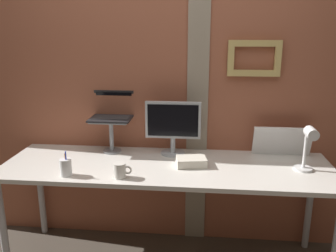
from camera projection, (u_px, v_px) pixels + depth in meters
The scene contains 10 objects.
brick_wall_back at pixel (167, 80), 2.69m from camera, with size 3.69×0.16×2.59m.
desk at pixel (167, 174), 2.46m from camera, with size 2.27×0.69×0.77m.
monitor at pixel (173, 123), 2.59m from camera, with size 0.41×0.18×0.40m.
laptop_stand at pixel (111, 130), 2.66m from camera, with size 0.28×0.22×0.25m.
laptop at pixel (113, 111), 2.68m from camera, with size 0.31×0.28×0.20m.
whiteboard_panel at pixel (282, 141), 2.58m from camera, with size 0.42×0.02×0.23m, color white.
desk_lamp at pixel (308, 145), 2.25m from camera, with size 0.12×0.20×0.32m.
pen_cup at pixel (66, 167), 2.25m from camera, with size 0.07×0.07×0.17m.
coffee_mug at pixel (120, 170), 2.22m from camera, with size 0.12×0.08×0.10m.
paper_clutter_stack at pixel (191, 162), 2.42m from camera, with size 0.20×0.14×0.06m, color silver.
Camera 1 is at (0.27, -2.28, 1.68)m, focal length 37.86 mm.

